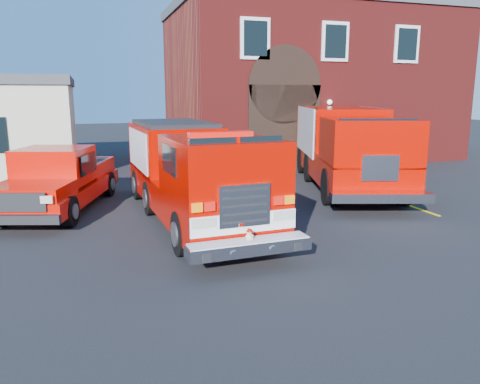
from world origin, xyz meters
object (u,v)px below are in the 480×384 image
object	(u,v)px
fire_station	(306,82)
secondary_truck	(346,145)
fire_engine	(191,171)
pickup_truck	(59,180)

from	to	relation	value
fire_station	secondary_truck	xyz separation A→B (m)	(-2.81, -9.49, -2.60)
secondary_truck	fire_engine	bearing A→B (deg)	-156.02
fire_engine	fire_station	bearing A→B (deg)	52.51
fire_engine	pickup_truck	bearing A→B (deg)	146.94
secondary_truck	fire_station	bearing A→B (deg)	73.51
fire_station	secondary_truck	distance (m)	10.23
fire_station	pickup_truck	size ratio (longest dim) A/B	2.36
fire_station	secondary_truck	world-z (taller)	fire_station
fire_station	pickup_truck	xyz separation A→B (m)	(-13.27, -10.11, -3.31)
fire_station	fire_engine	world-z (taller)	fire_station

